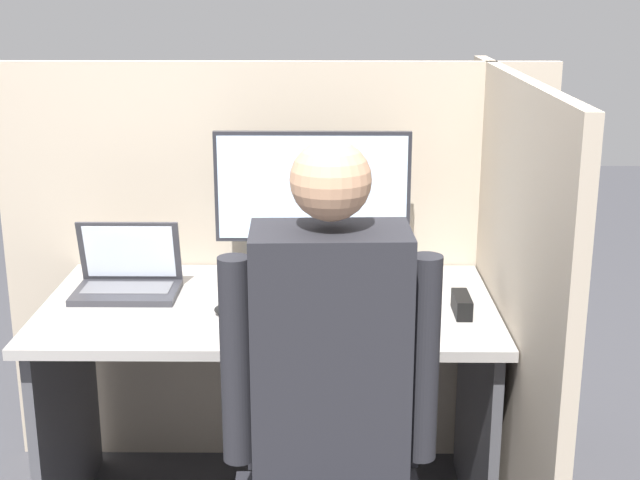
# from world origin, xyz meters

# --- Properties ---
(cubicle_panel_back) EXTENTS (1.85, 0.05, 1.40)m
(cubicle_panel_back) POSITION_xyz_m (0.00, 0.76, 0.70)
(cubicle_panel_back) COLOR tan
(cubicle_panel_back) RESTS_ON ground
(cubicle_panel_right) EXTENTS (0.04, 1.38, 1.40)m
(cubicle_panel_right) POSITION_xyz_m (0.70, 0.29, 0.70)
(cubicle_panel_right) COLOR tan
(cubicle_panel_right) RESTS_ON ground
(desk) EXTENTS (1.35, 0.74, 0.72)m
(desk) POSITION_xyz_m (0.00, 0.37, 0.54)
(desk) COLOR #9E9993
(desk) RESTS_ON ground
(paper_box) EXTENTS (0.31, 0.23, 0.07)m
(paper_box) POSITION_xyz_m (0.13, 0.56, 0.76)
(paper_box) COLOR #236BAD
(paper_box) RESTS_ON desk
(monitor) EXTENTS (0.61, 0.19, 0.42)m
(monitor) POSITION_xyz_m (0.13, 0.56, 1.01)
(monitor) COLOR #232328
(monitor) RESTS_ON paper_box
(laptop) EXTENTS (0.32, 0.21, 0.22)m
(laptop) POSITION_xyz_m (-0.44, 0.45, 0.76)
(laptop) COLOR #2D2D33
(laptop) RESTS_ON desk
(mouse) EXTENTS (0.07, 0.04, 0.03)m
(mouse) POSITION_xyz_m (-0.12, 0.26, 0.74)
(mouse) COLOR black
(mouse) RESTS_ON desk
(stapler) EXTENTS (0.05, 0.14, 0.06)m
(stapler) POSITION_xyz_m (0.57, 0.28, 0.75)
(stapler) COLOR black
(stapler) RESTS_ON desk
(carrot_toy) EXTENTS (0.05, 0.13, 0.05)m
(carrot_toy) POSITION_xyz_m (0.13, 0.14, 0.74)
(carrot_toy) COLOR orange
(carrot_toy) RESTS_ON desk
(office_chair) EXTENTS (0.52, 0.56, 1.01)m
(office_chair) POSITION_xyz_m (0.19, -0.25, 0.51)
(office_chair) COLOR black
(office_chair) RESTS_ON ground
(person) EXTENTS (0.48, 0.41, 1.34)m
(person) POSITION_xyz_m (0.18, -0.40, 0.77)
(person) COLOR #282D4C
(person) RESTS_ON ground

